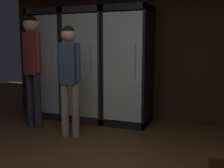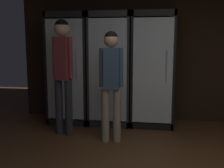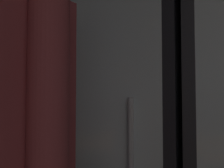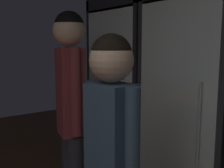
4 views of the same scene
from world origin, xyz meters
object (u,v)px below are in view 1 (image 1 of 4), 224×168
at_px(cooler_left, 90,66).
at_px(shopper_far, 32,59).
at_px(shopper_near, 69,71).
at_px(cooler_far_left, 54,65).
at_px(cooler_center, 129,67).

relative_size(cooler_left, shopper_far, 1.09).
bearing_deg(shopper_near, cooler_left, 99.12).
distance_m(shopper_near, shopper_far, 0.80).
relative_size(cooler_far_left, cooler_left, 1.00).
height_order(cooler_left, cooler_center, same).
bearing_deg(shopper_far, cooler_far_left, 98.41).
bearing_deg(shopper_far, cooler_center, 30.82).
xyz_separation_m(cooler_far_left, cooler_left, (0.72, -0.00, 0.00)).
xyz_separation_m(cooler_far_left, shopper_far, (0.12, -0.79, 0.15)).
height_order(cooler_left, shopper_near, cooler_left).
height_order(cooler_far_left, shopper_near, cooler_far_left).
bearing_deg(shopper_far, shopper_near, -13.65).
xyz_separation_m(cooler_center, shopper_far, (-1.33, -0.80, 0.15)).
bearing_deg(shopper_far, cooler_left, 52.52).
relative_size(cooler_center, shopper_near, 1.22).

